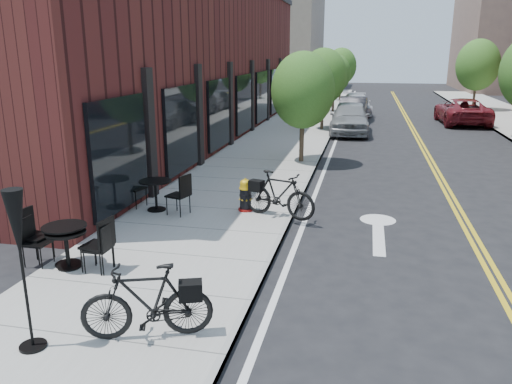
# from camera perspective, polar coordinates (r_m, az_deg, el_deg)

# --- Properties ---
(ground) EXTENTS (120.00, 120.00, 0.00)m
(ground) POSITION_cam_1_polar(r_m,az_deg,el_deg) (9.38, 1.61, -8.70)
(ground) COLOR black
(ground) RESTS_ON ground
(sidewalk_near) EXTENTS (4.00, 70.00, 0.12)m
(sidewalk_near) POSITION_cam_1_polar(r_m,az_deg,el_deg) (19.13, 1.39, 4.19)
(sidewalk_near) COLOR #9E9B93
(sidewalk_near) RESTS_ON ground
(building_near) EXTENTS (5.00, 28.00, 7.00)m
(building_near) POSITION_cam_1_polar(r_m,az_deg,el_deg) (23.82, -7.65, 14.66)
(building_near) COLOR #441716
(building_near) RESTS_ON ground
(bg_building_left) EXTENTS (8.00, 14.00, 10.00)m
(bg_building_left) POSITION_cam_1_polar(r_m,az_deg,el_deg) (57.22, 2.93, 16.80)
(bg_building_left) COLOR #726656
(bg_building_left) RESTS_ON ground
(tree_near_a) EXTENTS (2.20, 2.20, 3.81)m
(tree_near_a) POSITION_cam_1_polar(r_m,az_deg,el_deg) (17.58, 5.38, 11.49)
(tree_near_a) COLOR #382B1E
(tree_near_a) RESTS_ON sidewalk_near
(tree_near_b) EXTENTS (2.30, 2.30, 3.98)m
(tree_near_b) POSITION_cam_1_polar(r_m,az_deg,el_deg) (25.52, 7.72, 12.95)
(tree_near_b) COLOR #382B1E
(tree_near_b) RESTS_ON sidewalk_near
(tree_near_c) EXTENTS (2.10, 2.10, 3.67)m
(tree_near_c) POSITION_cam_1_polar(r_m,az_deg,el_deg) (33.50, 8.93, 13.21)
(tree_near_c) COLOR #382B1E
(tree_near_c) RESTS_ON sidewalk_near
(tree_near_d) EXTENTS (2.40, 2.40, 4.11)m
(tree_near_d) POSITION_cam_1_polar(r_m,az_deg,el_deg) (41.47, 9.71, 13.98)
(tree_near_d) COLOR #382B1E
(tree_near_d) RESTS_ON sidewalk_near
(tree_far_c) EXTENTS (2.80, 2.80, 4.62)m
(tree_far_c) POSITION_cam_1_polar(r_m,az_deg,el_deg) (37.08, 24.01, 13.12)
(tree_far_c) COLOR #382B1E
(tree_far_c) RESTS_ON sidewalk_far
(fire_hydrant) EXTENTS (0.46, 0.46, 0.81)m
(fire_hydrant) POSITION_cam_1_polar(r_m,az_deg,el_deg) (12.17, -1.21, -0.38)
(fire_hydrant) COLOR maroon
(fire_hydrant) RESTS_ON sidewalk_near
(bicycle_left) EXTENTS (1.83, 1.07, 1.06)m
(bicycle_left) POSITION_cam_1_polar(r_m,az_deg,el_deg) (7.00, -12.36, -12.14)
(bicycle_left) COLOR black
(bicycle_left) RESTS_ON sidewalk_near
(bicycle_right) EXTENTS (1.91, 1.05, 1.11)m
(bicycle_right) POSITION_cam_1_polar(r_m,az_deg,el_deg) (11.64, 2.64, -0.29)
(bicycle_right) COLOR black
(bicycle_right) RESTS_ON sidewalk_near
(bistro_set_a) EXTENTS (1.63, 0.71, 0.88)m
(bistro_set_a) POSITION_cam_1_polar(r_m,az_deg,el_deg) (9.57, -20.79, -5.62)
(bistro_set_a) COLOR black
(bistro_set_a) RESTS_ON sidewalk_near
(bistro_set_b) EXTENTS (1.85, 0.87, 0.98)m
(bistro_set_b) POSITION_cam_1_polar(r_m,az_deg,el_deg) (9.68, -20.95, -5.08)
(bistro_set_b) COLOR black
(bistro_set_b) RESTS_ON sidewalk_near
(bistro_set_c) EXTENTS (1.86, 0.97, 0.98)m
(bistro_set_c) POSITION_cam_1_polar(r_m,az_deg,el_deg) (12.41, -11.40, 0.14)
(bistro_set_c) COLOR black
(bistro_set_c) RESTS_ON sidewalk_near
(patio_umbrella) EXTENTS (0.35, 0.35, 2.16)m
(patio_umbrella) POSITION_cam_1_polar(r_m,az_deg,el_deg) (6.85, -25.53, -4.66)
(patio_umbrella) COLOR black
(patio_umbrella) RESTS_ON sidewalk_near
(parked_car_a) EXTENTS (1.98, 4.67, 1.57)m
(parked_car_a) POSITION_cam_1_polar(r_m,az_deg,el_deg) (25.06, 10.67, 8.35)
(parked_car_a) COLOR gray
(parked_car_a) RESTS_ON ground
(parked_car_b) EXTENTS (1.70, 4.32, 1.40)m
(parked_car_b) POSITION_cam_1_polar(r_m,az_deg,el_deg) (29.60, 11.00, 9.25)
(parked_car_b) COLOR black
(parked_car_b) RESTS_ON ground
(parked_car_c) EXTENTS (2.23, 4.60, 1.29)m
(parked_car_c) POSITION_cam_1_polar(r_m,az_deg,el_deg) (33.10, 11.34, 9.80)
(parked_car_c) COLOR #BCBCC1
(parked_car_c) RESTS_ON ground
(parked_car_far) EXTENTS (2.58, 5.24, 1.43)m
(parked_car_far) POSITION_cam_1_polar(r_m,az_deg,el_deg) (30.32, 22.48, 8.54)
(parked_car_far) COLOR maroon
(parked_car_far) RESTS_ON ground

